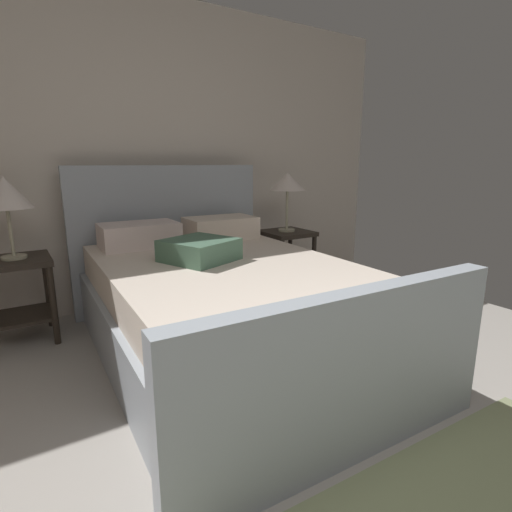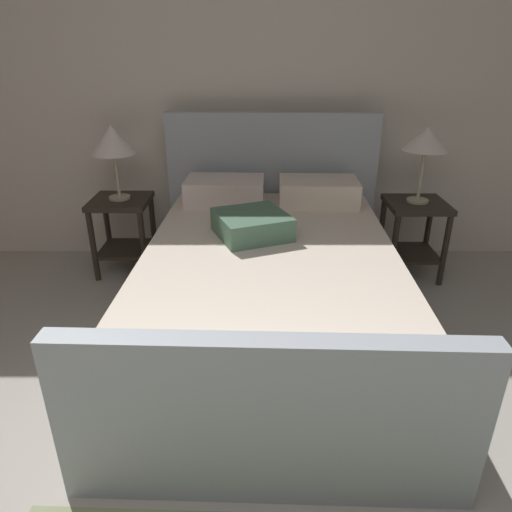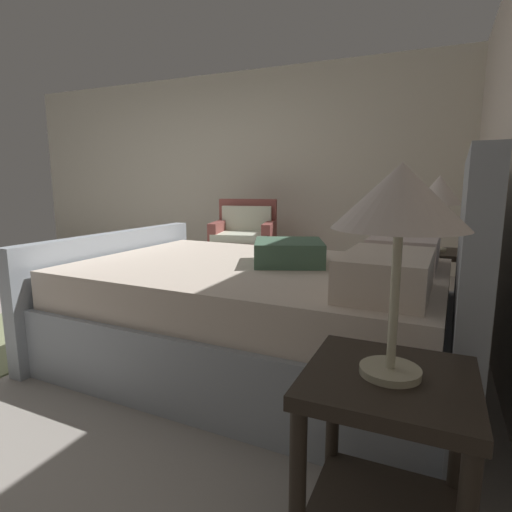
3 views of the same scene
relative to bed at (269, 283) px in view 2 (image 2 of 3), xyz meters
The scene contains 6 objects.
wall_back 1.66m from the bed, 104.14° to the left, with size 5.71×0.12×2.59m, color silver.
bed is the anchor object (origin of this frame).
nightstand_right 1.40m from the bed, 36.19° to the left, with size 0.44×0.44×0.60m.
table_lamp_right 1.57m from the bed, 36.19° to the left, with size 0.34×0.34×0.55m.
nightstand_left 1.45m from the bed, 141.34° to the left, with size 0.44×0.44×0.60m.
table_lamp_left 1.60m from the bed, 141.34° to the left, with size 0.33×0.33×0.56m.
Camera 2 is at (0.25, -0.48, 1.68)m, focal length 32.59 mm.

